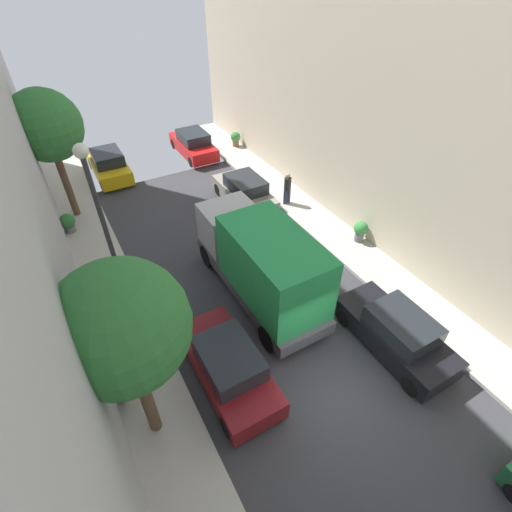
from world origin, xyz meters
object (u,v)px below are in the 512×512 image
parked_car_left_2 (228,366)px  street_tree_0 (121,328)px  delivery_truck (261,262)px  parked_car_right_2 (396,333)px  parked_car_right_3 (245,192)px  street_tree_2 (46,127)px  parked_car_left_3 (109,165)px  potted_plant_0 (121,387)px  parked_car_right_4 (193,144)px  potted_plant_5 (360,230)px  pedestrian (287,187)px  potted_plant_1 (235,138)px  lamp_post (100,211)px  potted_plant_2 (68,222)px

parked_car_left_2 → street_tree_0: 4.52m
delivery_truck → parked_car_right_2: bearing=-57.7°
parked_car_right_3 → street_tree_2: 9.37m
street_tree_0 → parked_car_left_2: bearing=9.1°
parked_car_left_2 → delivery_truck: bearing=44.4°
street_tree_0 → parked_car_left_3: bearing=81.1°
street_tree_0 → potted_plant_0: (-0.53, 1.33, -3.76)m
delivery_truck → parked_car_right_3: bearing=66.7°
parked_car_right_4 → potted_plant_5: bearing=-76.8°
parked_car_left_3 → pedestrian: size_ratio=2.44×
potted_plant_0 → potted_plant_5: potted_plant_5 is taller
potted_plant_1 → potted_plant_5: bearing=-89.6°
parked_car_right_2 → parked_car_right_3: (0.00, 10.56, 0.00)m
parked_car_right_3 → lamp_post: lamp_post is taller
parked_car_right_2 → street_tree_2: bearing=119.9°
parked_car_left_2 → potted_plant_2: size_ratio=4.51×
potted_plant_1 → parked_car_left_2: bearing=-118.1°
parked_car_right_3 → parked_car_right_2: bearing=-90.0°
parked_car_left_2 → lamp_post: bearing=111.5°
parked_car_left_2 → lamp_post: (-1.90, 4.81, 3.49)m
street_tree_2 → potted_plant_0: (-0.52, -11.18, -3.90)m
parked_car_left_2 → street_tree_0: (-2.50, -0.40, 3.74)m
potted_plant_2 → potted_plant_1: bearing=23.0°
potted_plant_1 → lamp_post: bearing=-133.6°
parked_car_right_3 → pedestrian: size_ratio=2.44×
parked_car_right_3 → street_tree_0: street_tree_0 is taller
parked_car_right_2 → parked_car_right_4: same height
delivery_truck → parked_car_right_4: bearing=78.4°
potted_plant_2 → street_tree_0: bearing=-87.3°
parked_car_right_2 → pedestrian: size_ratio=2.44×
potted_plant_1 → potted_plant_5: 12.09m
pedestrian → lamp_post: bearing=-162.4°
parked_car_left_2 → street_tree_0: size_ratio=0.72×
street_tree_2 → potted_plant_0: street_tree_2 is taller
parked_car_left_2 → lamp_post: size_ratio=0.67×
parked_car_left_2 → parked_car_right_2: same height
potted_plant_0 → lamp_post: bearing=73.8°
parked_car_left_2 → pedestrian: size_ratio=2.44×
pedestrian → potted_plant_2: bearing=163.9°
street_tree_0 → potted_plant_1: bearing=55.9°
parked_car_left_3 → pedestrian: (7.23, -7.86, 0.35)m
parked_car_right_3 → potted_plant_0: parked_car_right_3 is taller
parked_car_left_2 → street_tree_2: size_ratio=0.70×
street_tree_2 → potted_plant_0: size_ratio=6.19×
delivery_truck → potted_plant_0: (-5.73, -1.72, -1.08)m
parked_car_left_2 → pedestrian: (7.23, 7.71, 0.35)m
parked_car_left_2 → parked_car_right_2: 5.64m
potted_plant_1 → lamp_post: size_ratio=0.15×
parked_car_right_3 → potted_plant_1: parked_car_right_3 is taller
parked_car_right_2 → pedestrian: (1.83, 9.34, 0.35)m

